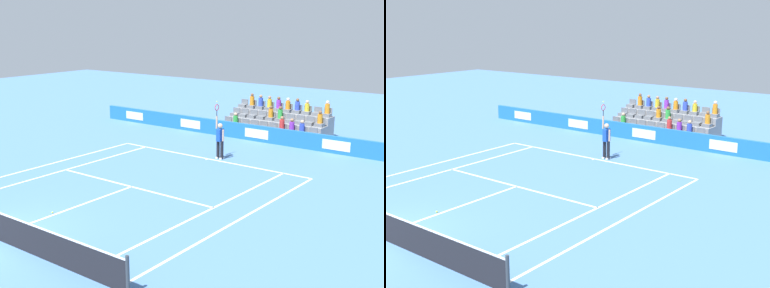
% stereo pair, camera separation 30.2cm
% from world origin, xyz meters
% --- Properties ---
extents(line_baseline, '(10.97, 0.10, 0.01)m').
position_xyz_m(line_baseline, '(0.00, -11.89, 0.00)').
color(line_baseline, white).
rests_on(line_baseline, ground).
extents(line_service, '(8.23, 0.10, 0.01)m').
position_xyz_m(line_service, '(0.00, -6.40, 0.00)').
color(line_service, white).
rests_on(line_service, ground).
extents(line_centre_service, '(0.10, 6.40, 0.01)m').
position_xyz_m(line_centre_service, '(0.00, -3.20, 0.00)').
color(line_centre_service, white).
rests_on(line_centre_service, ground).
extents(line_singles_sideline_left, '(0.10, 11.89, 0.01)m').
position_xyz_m(line_singles_sideline_left, '(4.12, -5.95, 0.00)').
color(line_singles_sideline_left, white).
rests_on(line_singles_sideline_left, ground).
extents(line_singles_sideline_right, '(0.10, 11.89, 0.01)m').
position_xyz_m(line_singles_sideline_right, '(-4.12, -5.95, 0.00)').
color(line_singles_sideline_right, white).
rests_on(line_singles_sideline_right, ground).
extents(line_doubles_sideline_left, '(0.10, 11.89, 0.01)m').
position_xyz_m(line_doubles_sideline_left, '(5.49, -5.95, 0.00)').
color(line_doubles_sideline_left, white).
rests_on(line_doubles_sideline_left, ground).
extents(line_doubles_sideline_right, '(0.10, 11.89, 0.01)m').
position_xyz_m(line_doubles_sideline_right, '(-5.49, -5.95, 0.00)').
color(line_doubles_sideline_right, white).
rests_on(line_doubles_sideline_right, ground).
extents(line_centre_mark, '(0.10, 0.20, 0.01)m').
position_xyz_m(line_centre_mark, '(0.00, -11.79, 0.00)').
color(line_centre_mark, white).
rests_on(line_centre_mark, ground).
extents(sponsor_barrier, '(23.29, 0.22, 0.90)m').
position_xyz_m(sponsor_barrier, '(-0.00, -16.69, 0.45)').
color(sponsor_barrier, '#1E66AD').
rests_on(sponsor_barrier, ground).
extents(tennis_player, '(0.53, 0.37, 2.85)m').
position_xyz_m(tennis_player, '(-0.43, -12.26, 0.99)').
color(tennis_player, black).
rests_on(tennis_player, ground).
extents(stadium_stand, '(6.20, 2.85, 2.21)m').
position_xyz_m(stadium_stand, '(-0.02, -19.01, 0.57)').
color(stadium_stand, gray).
rests_on(stadium_stand, ground).
extents(loose_tennis_ball, '(0.07, 0.07, 0.07)m').
position_xyz_m(loose_tennis_ball, '(0.16, -2.50, 0.03)').
color(loose_tennis_ball, '#D1E533').
rests_on(loose_tennis_ball, ground).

